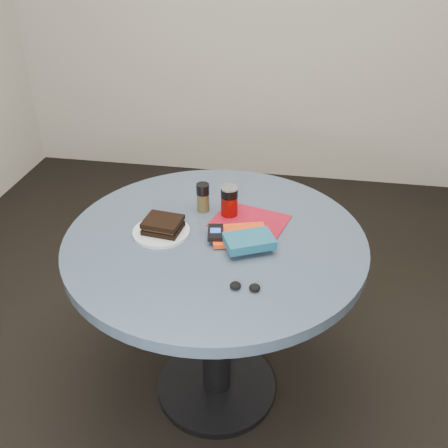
% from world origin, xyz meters
% --- Properties ---
extents(ground, '(4.00, 4.00, 0.00)m').
position_xyz_m(ground, '(0.00, 0.00, 0.00)').
color(ground, black).
rests_on(ground, ground).
extents(table, '(1.00, 1.00, 0.75)m').
position_xyz_m(table, '(0.00, 0.00, 0.59)').
color(table, black).
rests_on(table, ground).
extents(plate, '(0.23, 0.23, 0.01)m').
position_xyz_m(plate, '(-0.18, -0.01, 0.76)').
color(plate, silver).
rests_on(plate, table).
extents(sandwich, '(0.13, 0.12, 0.04)m').
position_xyz_m(sandwich, '(-0.17, -0.01, 0.78)').
color(sandwich, black).
rests_on(sandwich, plate).
extents(soda_can, '(0.07, 0.07, 0.11)m').
position_xyz_m(soda_can, '(0.03, 0.14, 0.81)').
color(soda_can, '#6D0805').
rests_on(soda_can, table).
extents(pepper_grinder, '(0.06, 0.06, 0.11)m').
position_xyz_m(pepper_grinder, '(-0.07, 0.16, 0.80)').
color(pepper_grinder, '#443B1D').
rests_on(pepper_grinder, table).
extents(magazine, '(0.29, 0.24, 0.00)m').
position_xyz_m(magazine, '(0.10, 0.11, 0.75)').
color(magazine, maroon).
rests_on(magazine, table).
extents(red_book, '(0.21, 0.17, 0.02)m').
position_xyz_m(red_book, '(0.08, 0.00, 0.76)').
color(red_book, red).
rests_on(red_book, magazine).
extents(novel, '(0.18, 0.15, 0.03)m').
position_xyz_m(novel, '(0.12, -0.06, 0.78)').
color(novel, navy).
rests_on(novel, red_book).
extents(mp3_player, '(0.06, 0.09, 0.02)m').
position_xyz_m(mp3_player, '(0.00, -0.02, 0.78)').
color(mp3_player, black).
rests_on(mp3_player, red_book).
extents(headphones, '(0.09, 0.03, 0.02)m').
position_xyz_m(headphones, '(0.13, -0.26, 0.76)').
color(headphones, black).
rests_on(headphones, table).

